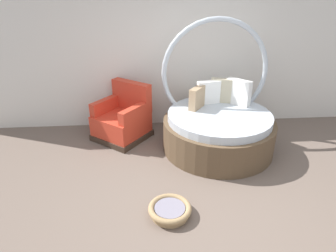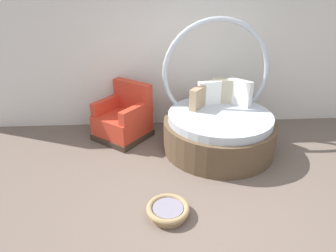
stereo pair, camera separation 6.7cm
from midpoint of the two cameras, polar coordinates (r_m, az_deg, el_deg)
ground_plane at (r=3.77m, az=6.06°, el=-15.19°), size 8.00×8.00×0.02m
back_wall at (r=5.40m, az=2.07°, el=14.12°), size 8.00×0.12×2.70m
round_daybed at (r=4.81m, az=9.23°, el=0.47°), size 1.77×1.77×2.01m
red_armchair at (r=5.15m, az=-9.05°, el=1.26°), size 1.12×1.12×0.94m
pet_basket at (r=3.57m, az=-0.20°, el=-15.99°), size 0.51×0.51×0.13m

